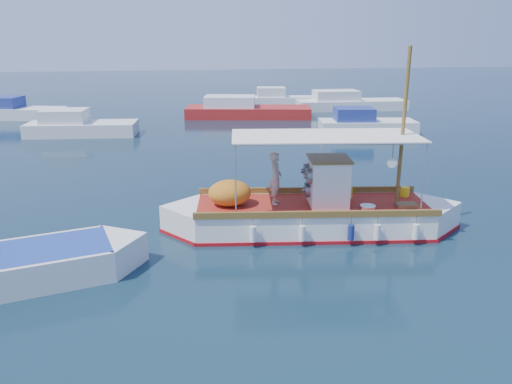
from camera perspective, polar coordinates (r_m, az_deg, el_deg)
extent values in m
plane|color=black|center=(15.75, 4.74, -4.51)|extent=(160.00, 160.00, 0.00)
cube|color=white|center=(15.81, 6.37, -3.18)|extent=(7.36, 3.26, 1.04)
cube|color=white|center=(15.69, -6.62, -3.36)|extent=(2.36, 2.36, 1.04)
cube|color=white|center=(16.71, 18.55, -2.87)|extent=(2.36, 2.36, 1.04)
cube|color=#9D0F14|center=(15.92, 6.34, -4.24)|extent=(7.47, 3.35, 0.17)
cube|color=maroon|center=(15.64, 6.44, -1.45)|extent=(7.34, 3.08, 0.06)
cube|color=brown|center=(16.73, 5.85, 0.23)|extent=(7.17, 1.02, 0.19)
cube|color=brown|center=(14.49, 7.14, -2.55)|extent=(7.17, 1.02, 0.19)
cube|color=white|center=(15.50, 8.26, 1.13)|extent=(1.29, 1.37, 1.42)
cube|color=brown|center=(15.32, 8.38, 3.79)|extent=(1.39, 1.48, 0.06)
cylinder|color=slate|center=(15.04, 6.20, 1.83)|extent=(0.27, 0.50, 0.47)
cylinder|color=slate|center=(15.62, 5.88, 2.43)|extent=(0.27, 0.50, 0.47)
cylinder|color=slate|center=(15.47, 5.97, 0.27)|extent=(0.27, 0.50, 0.47)
cylinder|color=brown|center=(15.68, 16.46, 7.02)|extent=(0.13, 0.13, 4.75)
cylinder|color=brown|center=(15.52, 13.67, 5.71)|extent=(1.70, 0.29, 0.08)
cylinder|color=silver|center=(16.16, -2.34, 3.28)|extent=(0.05, 0.05, 2.14)
cylinder|color=silver|center=(14.15, -2.34, 1.22)|extent=(0.05, 0.05, 2.14)
cylinder|color=silver|center=(17.03, 16.22, 3.32)|extent=(0.05, 0.05, 2.14)
cylinder|color=silver|center=(15.13, 18.62, 1.38)|extent=(0.05, 0.05, 2.14)
cube|color=silver|center=(15.14, 7.96, 6.38)|extent=(5.85, 2.98, 0.04)
ellipsoid|color=#C8711D|center=(15.34, -3.02, -0.10)|extent=(1.46, 1.29, 0.80)
cube|color=yellow|center=(16.29, 10.49, -0.10)|extent=(0.26, 0.20, 0.38)
cylinder|color=yellow|center=(16.95, 16.66, 0.03)|extent=(0.32, 0.32, 0.32)
cube|color=brown|center=(15.95, 16.82, -1.45)|extent=(0.67, 0.50, 0.11)
cylinder|color=#B2B2B2|center=(15.46, 12.65, -1.71)|extent=(0.53, 0.53, 0.11)
cylinder|color=white|center=(14.74, 15.28, 3.21)|extent=(0.29, 0.06, 0.28)
cylinder|color=white|center=(14.37, -0.37, -4.81)|extent=(0.21, 0.21, 0.46)
cylinder|color=navy|center=(14.74, 10.80, -4.56)|extent=(0.21, 0.21, 0.46)
cylinder|color=white|center=(15.27, 17.78, -4.32)|extent=(0.21, 0.21, 0.46)
imported|color=#B2A293|center=(15.34, 2.25, 1.57)|extent=(0.53, 0.68, 1.63)
cube|color=white|center=(13.86, -27.24, -8.39)|extent=(5.60, 3.31, 1.03)
cube|color=white|center=(13.87, -16.37, -7.04)|extent=(1.98, 1.98, 1.03)
cube|color=silver|center=(32.85, -19.20, 6.67)|extent=(6.76, 3.04, 1.00)
cube|color=silver|center=(32.98, -21.02, 8.11)|extent=(2.81, 2.29, 0.80)
cube|color=#A51F1B|center=(38.03, -0.89, 8.96)|extent=(9.62, 4.42, 1.00)
cube|color=silver|center=(37.97, -3.03, 10.30)|extent=(4.07, 3.01, 0.80)
cube|color=silver|center=(32.56, 12.59, 7.13)|extent=(6.21, 3.04, 1.00)
cube|color=navy|center=(32.22, 11.14, 8.74)|extent=(2.63, 2.20, 0.80)
cube|color=silver|center=(42.98, 10.84, 9.63)|extent=(9.12, 3.03, 1.00)
cube|color=silver|center=(42.49, 9.14, 10.86)|extent=(3.70, 2.38, 0.80)
cube|color=silver|center=(41.57, -25.69, 7.99)|extent=(7.34, 3.83, 1.00)
cube|color=navy|center=(41.98, -27.12, 9.13)|extent=(3.17, 2.54, 0.80)
cube|color=silver|center=(44.71, 2.90, 10.20)|extent=(6.28, 2.80, 1.00)
cube|color=silver|center=(44.55, 1.72, 11.36)|extent=(2.63, 2.01, 0.80)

